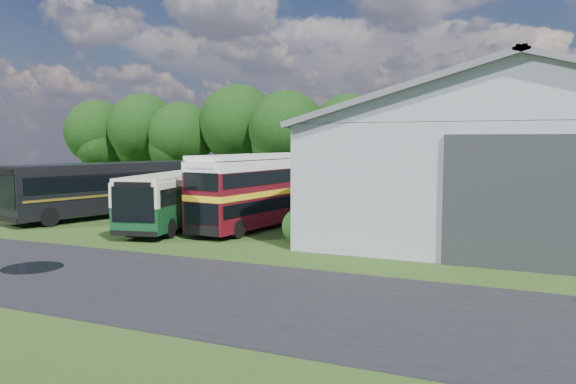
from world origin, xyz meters
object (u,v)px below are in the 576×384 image
at_px(bus_green_single, 180,198).
at_px(bus_dark_single, 105,188).
at_px(storage_shed, 525,151).
at_px(bus_maroon_double, 257,191).

height_order(bus_green_single, bus_dark_single, bus_dark_single).
height_order(storage_shed, bus_dark_single, storage_shed).
bearing_deg(bus_maroon_double, storage_shed, 35.29).
distance_m(bus_green_single, bus_maroon_double, 4.44).
distance_m(storage_shed, bus_green_single, 19.41).
relative_size(storage_shed, bus_dark_single, 1.98).
xyz_separation_m(bus_green_single, bus_dark_single, (-6.48, 1.26, 0.21)).
bearing_deg(bus_green_single, bus_maroon_double, 2.12).
height_order(bus_maroon_double, bus_dark_single, bus_maroon_double).
height_order(storage_shed, bus_maroon_double, storage_shed).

